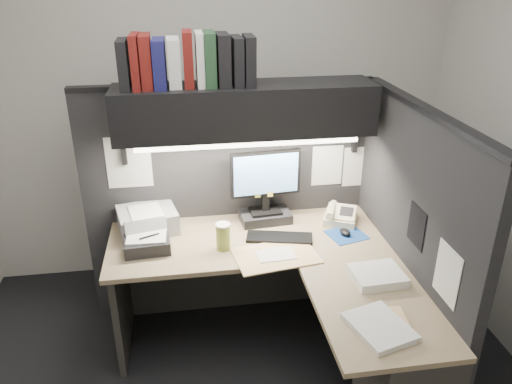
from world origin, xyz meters
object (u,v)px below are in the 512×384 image
Objects in this scene: monitor at (266,194)px; notebook_stack at (147,243)px; coffee_cup at (223,237)px; telephone at (341,216)px; desk at (318,328)px; printer at (148,220)px; overhead_shelf at (245,110)px; keyboard at (279,238)px.

notebook_stack is at bearing -166.89° from monitor.
telephone is at bearing 16.00° from coffee_cup.
desk is 1.11m from notebook_stack.
telephone is 0.60× the size of printer.
monitor is 2.31× the size of telephone.
overhead_shelf is 4.37× the size of printer.
overhead_shelf reaches higher than telephone.
monitor is 0.52m from telephone.
notebook_stack is (-0.93, 0.52, 0.33)m from desk.
overhead_shelf is 0.81m from keyboard.
monitor is 0.78m from printer.
notebook_stack is (-0.63, -0.23, -0.73)m from overhead_shelf.
monitor is at bearing 113.71° from keyboard.
monitor reaches higher than keyboard.
coffee_cup is at bearing -139.59° from monitor.
telephone is 1.35× the size of coffee_cup.
overhead_shelf is 0.59m from monitor.
keyboard is 0.81m from notebook_stack.
monitor is (0.13, 0.02, -0.57)m from overhead_shelf.
keyboard is (-0.12, 0.52, 0.30)m from desk.
overhead_shelf reaches higher than coffee_cup.
keyboard is (0.05, -0.25, -0.19)m from monitor.
notebook_stack reaches higher than desk.
overhead_shelf reaches higher than desk.
overhead_shelf reaches higher than monitor.
coffee_cup reaches higher than desk.
desk is 10.79× the size of coffee_cup.
coffee_cup is (-0.31, -0.32, -0.12)m from monitor.
coffee_cup is (-0.48, 0.46, 0.37)m from desk.
overhead_shelf is 0.99m from notebook_stack.
monitor is 1.21× the size of keyboard.
printer reaches higher than desk.
coffee_cup is 0.59× the size of notebook_stack.
printer reaches higher than notebook_stack.
notebook_stack is (-0.45, 0.06, -0.04)m from coffee_cup.
printer is (-0.81, 0.24, 0.06)m from keyboard.
telephone is 1.26m from printer.
overhead_shelf is 3.81× the size of keyboard.
telephone is (0.62, -0.07, -0.73)m from overhead_shelf.
coffee_cup is 0.44× the size of printer.
keyboard is at bearing 10.22° from coffee_cup.
printer is (-0.93, 0.76, 0.36)m from desk.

